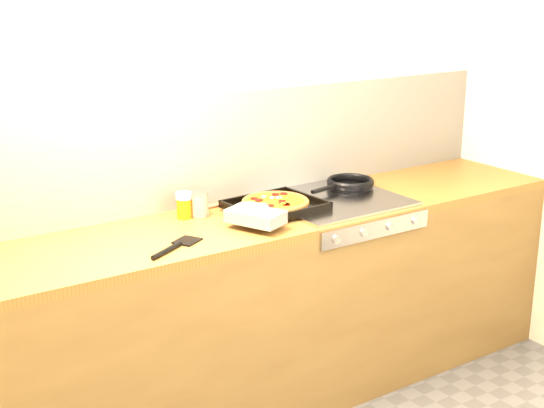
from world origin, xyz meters
TOP-DOWN VIEW (x-y plane):
  - room_shell at (0.00, 1.39)m, footprint 3.20×3.20m
  - counter_run at (0.00, 1.10)m, footprint 3.20×0.62m
  - stovetop at (0.45, 1.10)m, footprint 0.60×0.56m
  - pizza_on_tray at (0.08, 1.08)m, footprint 0.51×0.46m
  - frying_pan at (0.63, 1.19)m, footprint 0.40×0.27m
  - tomato_can at (-0.17, 1.24)m, footprint 0.09×0.09m
  - juice_glass at (-0.24, 1.25)m, footprint 0.09×0.09m
  - wooden_spoon at (0.06, 1.33)m, footprint 0.30×0.05m
  - black_spatula at (-0.44, 0.93)m, footprint 0.27×0.18m

SIDE VIEW (x-z plane):
  - counter_run at x=0.00m, z-range 0.00..0.90m
  - stovetop at x=0.45m, z-range 0.90..0.92m
  - black_spatula at x=-0.44m, z-range 0.90..0.92m
  - wooden_spoon at x=0.06m, z-range 0.90..0.92m
  - frying_pan at x=0.63m, z-range 0.92..0.95m
  - pizza_on_tray at x=0.08m, z-range 0.91..0.97m
  - tomato_can at x=-0.17m, z-range 0.90..1.01m
  - juice_glass at x=-0.24m, z-range 0.90..1.02m
  - room_shell at x=0.00m, z-range -0.45..2.75m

